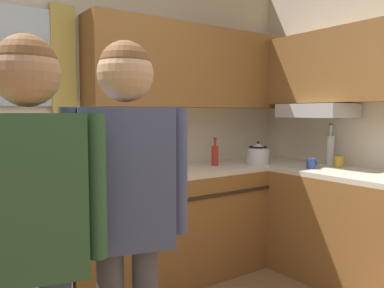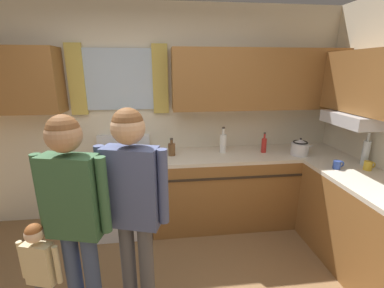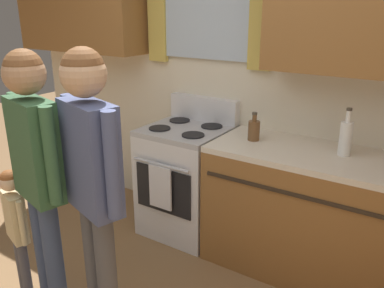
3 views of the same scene
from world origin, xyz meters
TOP-DOWN VIEW (x-y plane):
  - back_wall_unit at (0.04, 1.82)m, footprint 4.60×0.42m
  - stove_oven at (-0.35, 1.54)m, footprint 0.63×0.67m
  - bottle_milk_white at (0.85, 1.60)m, footprint 0.08×0.08m
  - bottle_squat_brown at (0.23, 1.56)m, footprint 0.08×0.08m
  - adult_holding_child at (-0.47, 0.27)m, footprint 0.49×0.24m
  - adult_in_plaid at (-0.10, 0.32)m, footprint 0.49×0.26m
  - small_child at (-0.74, 0.25)m, footprint 0.30×0.14m

SIDE VIEW (x-z plane):
  - stove_oven at x=-0.35m, z-range -0.08..1.02m
  - small_child at x=-0.74m, z-range 0.11..1.02m
  - bottle_squat_brown at x=0.23m, z-range 0.87..1.08m
  - adult_holding_child at x=-0.47m, z-range 0.21..1.83m
  - bottle_milk_white at x=0.85m, z-range 0.86..1.18m
  - adult_in_plaid at x=-0.10m, z-range 0.21..1.86m
  - back_wall_unit at x=0.04m, z-range 0.18..2.78m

